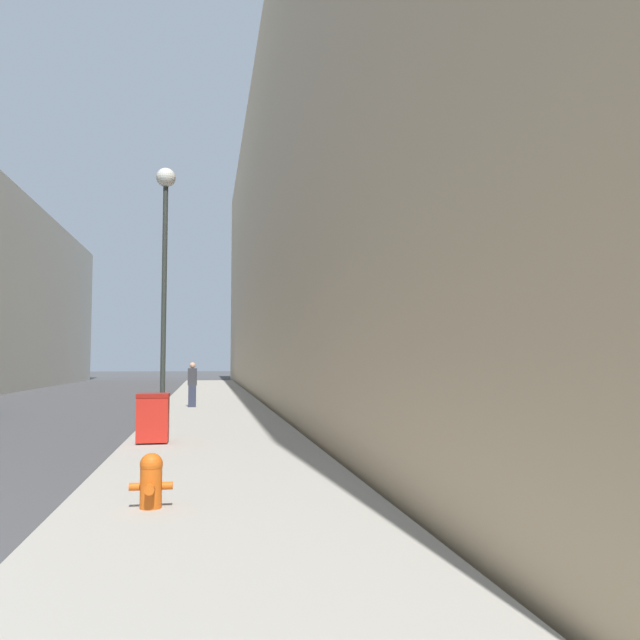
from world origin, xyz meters
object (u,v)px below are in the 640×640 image
Objects in this scene: fire_hydrant at (151,479)px; pedestrian_on_sidewalk at (192,385)px; trash_bin at (153,417)px; lamppost at (165,246)px.

pedestrian_on_sidewalk is at bearing 89.63° from fire_hydrant.
fire_hydrant is 0.39× the size of pedestrian_on_sidewalk.
trash_bin is 5.22m from lamppost.
fire_hydrant is at bearing -86.85° from lamppost.
fire_hydrant is 9.98m from lamppost.
fire_hydrant is 0.09× the size of lamppost.
fire_hydrant is at bearing -90.37° from pedestrian_on_sidewalk.
lamppost is (-0.49, 8.98, 4.34)m from fire_hydrant.
lamppost is at bearing 90.60° from trash_bin.
lamppost is at bearing -95.09° from pedestrian_on_sidewalk.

